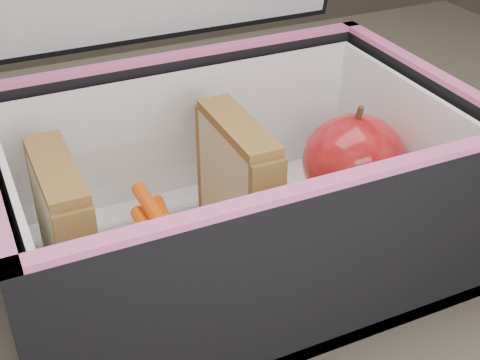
{
  "coord_description": "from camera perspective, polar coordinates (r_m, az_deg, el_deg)",
  "views": [
    {
      "loc": [
        -0.13,
        -0.41,
        1.08
      ],
      "look_at": [
        0.04,
        -0.04,
        0.81
      ],
      "focal_mm": 50.0,
      "sensor_mm": 36.0,
      "label": 1
    }
  ],
  "objects": [
    {
      "name": "sandwich_left",
      "position": [
        0.45,
        -14.68,
        -3.98
      ],
      "size": [
        0.02,
        0.09,
        0.1
      ],
      "color": "tan",
      "rests_on": "plastic_tub"
    },
    {
      "name": "kitchen_table",
      "position": [
        0.6,
        -5.09,
        -11.65
      ],
      "size": [
        1.2,
        0.8,
        0.75
      ],
      "color": "brown",
      "rests_on": "ground"
    },
    {
      "name": "plastic_tub",
      "position": [
        0.47,
        -7.05,
        -3.89
      ],
      "size": [
        0.17,
        0.12,
        0.07
      ],
      "primitive_type": null,
      "color": "white",
      "rests_on": "lunch_bag"
    },
    {
      "name": "carrot_sticks",
      "position": [
        0.47,
        -5.94,
        -5.91
      ],
      "size": [
        0.05,
        0.14,
        0.03
      ],
      "color": "#FF5407",
      "rests_on": "plastic_tub"
    },
    {
      "name": "paper_napkin",
      "position": [
        0.55,
        8.89,
        -2.21
      ],
      "size": [
        0.07,
        0.08,
        0.01
      ],
      "primitive_type": "cube",
      "rotation": [
        0.0,
        0.0,
        -0.06
      ],
      "color": "white",
      "rests_on": "lunch_bag"
    },
    {
      "name": "red_apple",
      "position": [
        0.53,
        9.72,
        1.56
      ],
      "size": [
        0.09,
        0.09,
        0.09
      ],
      "rotation": [
        0.0,
        0.0,
        0.11
      ],
      "color": "maroon",
      "rests_on": "paper_napkin"
    },
    {
      "name": "sandwich_right",
      "position": [
        0.48,
        -0.17,
        -0.32
      ],
      "size": [
        0.02,
        0.09,
        0.1
      ],
      "color": "tan",
      "rests_on": "plastic_tub"
    },
    {
      "name": "lunch_bag",
      "position": [
        0.48,
        -0.82,
        0.17
      ],
      "size": [
        0.33,
        0.27,
        0.33
      ],
      "color": "black",
      "rests_on": "kitchen_table"
    }
  ]
}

